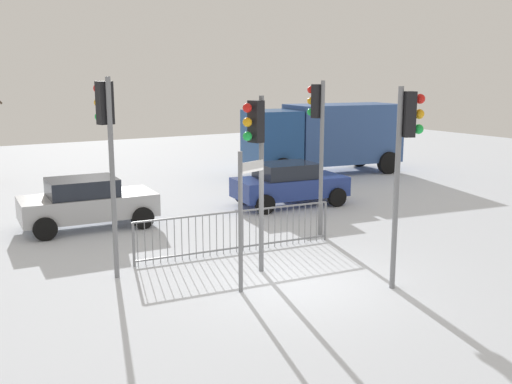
{
  "coord_description": "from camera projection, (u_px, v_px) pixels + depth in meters",
  "views": [
    {
      "loc": [
        -6.95,
        -10.01,
        4.38
      ],
      "look_at": [
        0.52,
        2.51,
        1.5
      ],
      "focal_mm": 41.62,
      "sensor_mm": 36.0,
      "label": 1
    }
  ],
  "objects": [
    {
      "name": "traffic_light_rear_left",
      "position": [
        318.0,
        123.0,
        16.07
      ],
      "size": [
        0.36,
        0.56,
        4.24
      ],
      "rotation": [
        0.0,
        0.0,
        0.25
      ],
      "color": "slate",
      "rests_on": "ground"
    },
    {
      "name": "traffic_light_mid_left",
      "position": [
        256.0,
        145.0,
        12.84
      ],
      "size": [
        0.56,
        0.36,
        3.95
      ],
      "rotation": [
        0.0,
        0.0,
        1.78
      ],
      "color": "slate",
      "rests_on": "ground"
    },
    {
      "name": "car_blue_far",
      "position": [
        289.0,
        183.0,
        20.18
      ],
      "size": [
        3.96,
        2.27,
        1.47
      ],
      "rotation": [
        0.0,
        0.0,
        -0.11
      ],
      "color": "navy",
      "rests_on": "ground"
    },
    {
      "name": "direction_sign_post",
      "position": [
        242.0,
        214.0,
        11.94
      ],
      "size": [
        0.74,
        0.34,
        2.91
      ],
      "rotation": [
        0.0,
        0.0,
        0.38
      ],
      "color": "slate",
      "rests_on": "ground"
    },
    {
      "name": "traffic_light_foreground_left",
      "position": [
        107.0,
        132.0,
        12.56
      ],
      "size": [
        0.36,
        0.56,
        4.36
      ],
      "rotation": [
        0.0,
        0.0,
        0.24
      ],
      "color": "slate",
      "rests_on": "ground"
    },
    {
      "name": "traffic_light_rear_right",
      "position": [
        406.0,
        142.0,
        11.87
      ],
      "size": [
        0.55,
        0.37,
        4.17
      ],
      "rotation": [
        0.0,
        0.0,
        4.38
      ],
      "color": "slate",
      "rests_on": "ground"
    },
    {
      "name": "delivery_truck",
      "position": [
        325.0,
        135.0,
        26.57
      ],
      "size": [
        7.3,
        3.51,
        3.1
      ],
      "rotation": [
        0.0,
        0.0,
        3.01
      ],
      "color": "#33518C",
      "rests_on": "ground"
    },
    {
      "name": "car_silver_mid",
      "position": [
        87.0,
        202.0,
        17.19
      ],
      "size": [
        3.89,
        2.11,
        1.47
      ],
      "rotation": [
        0.0,
        0.0,
        -0.06
      ],
      "color": "#B2B5BA",
      "rests_on": "ground"
    },
    {
      "name": "pedestrian_guard_railing",
      "position": [
        237.0,
        231.0,
        14.82
      ],
      "size": [
        5.26,
        0.53,
        1.07
      ],
      "rotation": [
        0.0,
        0.0,
        -0.09
      ],
      "color": "slate",
      "rests_on": "ground"
    },
    {
      "name": "ground_plane",
      "position": [
        295.0,
        282.0,
        12.77
      ],
      "size": [
        60.0,
        60.0,
        0.0
      ],
      "primitive_type": "plane",
      "color": "silver"
    }
  ]
}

